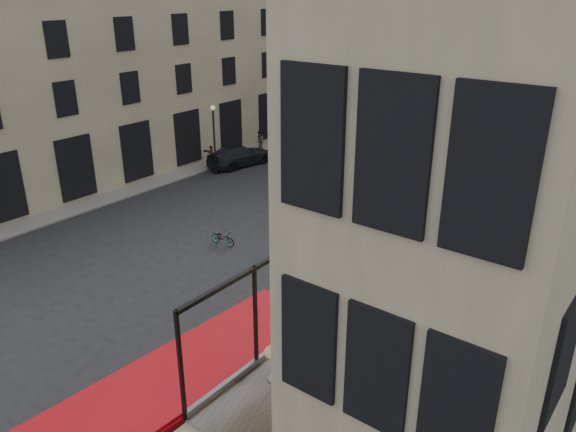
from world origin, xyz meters
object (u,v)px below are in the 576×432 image
Objects in this scene: traffic_light_far at (312,123)px; cafe_chair_b at (352,366)px; car_c at (240,155)px; pedestrian_b at (444,140)px; car_b at (489,166)px; cafe_chair_d at (430,288)px; car_a at (315,194)px; bus_far at (363,137)px; cafe_chair_c at (381,343)px; pedestrian_a at (260,141)px; street_lamp_b at (437,125)px; cyclist at (355,194)px; bicycle at (223,238)px; cafe_table_near at (278,361)px; cafe_chair_a at (331,411)px; cafe_table_far at (375,272)px; pedestrian_e at (211,155)px; traffic_light_near at (351,217)px; cafe_table_mid at (346,306)px; pedestrian_d at (565,159)px.

cafe_chair_b is (22.16, -29.28, 2.42)m from traffic_light_far.
pedestrian_b is at bearing -117.27° from car_c.
car_b is 5.35× the size of cafe_chair_d.
pedestrian_b is at bearing 95.78° from car_a.
cafe_chair_c reaches higher than bus_far.
pedestrian_a is at bearing 156.10° from car_a.
street_lamp_b is at bearing 96.12° from car_a.
car_b is 2.51× the size of cyclist.
car_b is 22.82m from bicycle.
cafe_chair_b is at bearing -93.55° from cafe_chair_c.
car_a is 4.88× the size of cafe_table_near.
street_lamp_b is 15.41m from cyclist.
cafe_table_near is at bearing -101.22° from cafe_chair_d.
cafe_chair_a is (16.76, -29.75, 2.51)m from bus_far.
cafe_table_far is at bearing -123.20° from pedestrian_b.
cafe_table_far reaches higher than pedestrian_e.
car_b is 2.55× the size of pedestrian_a.
street_lamp_b is 3.42× the size of pedestrian_e.
cafe_chair_a is at bearing -59.99° from traffic_light_near.
cyclist is at bearing 39.47° from car_a.
street_lamp_b is at bearing 109.39° from cafe_table_mid.
street_lamp_b reaches higher than cyclist.
cafe_table_mid reaches higher than car_c.
cafe_chair_b reaches higher than bus_far.
cafe_chair_d reaches higher than traffic_light_far.
street_lamp_b is at bearing 14.79° from cyclist.
cafe_chair_b is (12.97, -36.63, 3.95)m from pedestrian_b.
cafe_table_near is 1.09× the size of cafe_table_far.
pedestrian_e is at bearing -115.18° from traffic_light_far.
cafe_table_far is (6.37, -9.02, 2.69)m from traffic_light_near.
cafe_table_near is (5.88, -33.21, 4.44)m from car_b.
cafe_chair_b reaches higher than traffic_light_far.
pedestrian_e reaches higher than bicycle.
car_a is 10.43m from car_c.
cafe_chair_a reaches higher than car_b.
cafe_chair_b reaches higher than car_c.
bus_far is 12.95× the size of cafe_chair_d.
car_a is (-6.13, 5.41, -1.72)m from traffic_light_near.
car_c is at bearing 90.76° from cyclist.
street_lamp_b reaches higher than pedestrian_a.
car_c is 4.54m from pedestrian_a.
street_lamp_b is at bearing 110.27° from cafe_chair_a.
cyclist is at bearing 120.95° from cafe_chair_b.
bicycle is 26.35m from pedestrian_b.
cyclist is 1.91× the size of cafe_chair_a.
cafe_chair_d is at bearing 66.61° from cafe_table_mid.
street_lamp_b is (9.00, 6.00, -0.03)m from traffic_light_far.
pedestrian_d is (11.84, 26.39, 0.53)m from bicycle.
street_lamp_b is 6.68× the size of cafe_chair_b.
cyclist is 24.20m from cafe_table_near.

